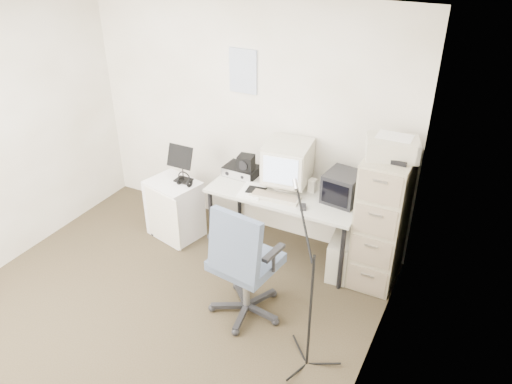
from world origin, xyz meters
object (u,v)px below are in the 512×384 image
at_px(filing_cabinet, 382,220).
at_px(office_chair, 246,259).
at_px(desk, 285,222).
at_px(side_cart, 175,209).

bearing_deg(filing_cabinet, office_chair, -131.45).
relative_size(filing_cabinet, desk, 0.87).
height_order(filing_cabinet, office_chair, filing_cabinet).
height_order(office_chair, side_cart, office_chair).
relative_size(desk, office_chair, 1.31).
bearing_deg(office_chair, side_cart, 157.82).
relative_size(filing_cabinet, office_chair, 1.14).
height_order(filing_cabinet, side_cart, filing_cabinet).
bearing_deg(office_chair, desk, 101.66).
xyz_separation_m(desk, side_cart, (-1.20, -0.24, -0.04)).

